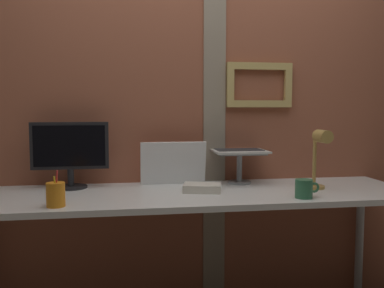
% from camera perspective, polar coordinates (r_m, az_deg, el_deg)
% --- Properties ---
extents(brick_wall_back, '(3.51, 0.16, 2.45)m').
position_cam_1_polar(brick_wall_back, '(2.55, 0.57, 5.02)').
color(brick_wall_back, '#9E563D').
rests_on(brick_wall_back, ground_plane).
extents(desk, '(2.39, 0.66, 0.78)m').
position_cam_1_polar(desk, '(2.21, 0.40, -8.45)').
color(desk, white).
rests_on(desk, ground_plane).
extents(monitor, '(0.42, 0.18, 0.37)m').
position_cam_1_polar(monitor, '(2.37, -16.75, -0.78)').
color(monitor, black).
rests_on(monitor, desk).
extents(laptop_stand, '(0.28, 0.22, 0.19)m').
position_cam_1_polar(laptop_stand, '(2.44, 6.67, -2.55)').
color(laptop_stand, gray).
rests_on(laptop_stand, desk).
extents(laptop, '(0.32, 0.30, 0.24)m').
position_cam_1_polar(laptop, '(2.50, 6.27, 0.46)').
color(laptop, silver).
rests_on(laptop, laptop_stand).
extents(whiteboard_panel, '(0.38, 0.07, 0.26)m').
position_cam_1_polar(whiteboard_panel, '(2.39, -2.64, -2.71)').
color(whiteboard_panel, white).
rests_on(whiteboard_panel, desk).
extents(desk_lamp, '(0.12, 0.20, 0.33)m').
position_cam_1_polar(desk_lamp, '(2.32, 17.42, -1.21)').
color(desk_lamp, tan).
rests_on(desk_lamp, desk).
extents(pen_cup, '(0.08, 0.08, 0.17)m').
position_cam_1_polar(pen_cup, '(1.96, -18.59, -6.74)').
color(pen_cup, orange).
rests_on(pen_cup, desk).
extents(coffee_mug, '(0.13, 0.09, 0.09)m').
position_cam_1_polar(coffee_mug, '(2.11, 15.49, -6.06)').
color(coffee_mug, '#33724C').
rests_on(coffee_mug, desk).
extents(paper_clutter_stack, '(0.23, 0.18, 0.04)m').
position_cam_1_polar(paper_clutter_stack, '(2.20, 1.44, -6.16)').
color(paper_clutter_stack, silver).
rests_on(paper_clutter_stack, desk).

